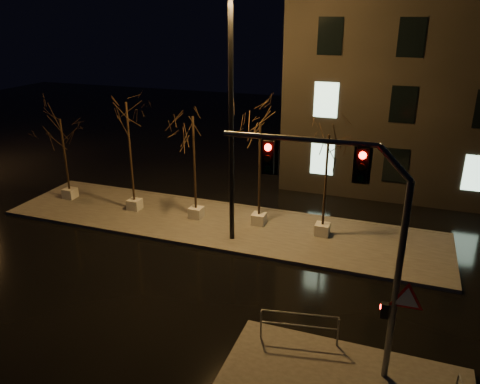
% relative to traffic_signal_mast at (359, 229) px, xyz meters
% --- Properties ---
extents(ground, '(90.00, 90.00, 0.00)m').
position_rel_traffic_signal_mast_xyz_m(ground, '(-7.42, 2.18, -4.65)').
color(ground, black).
rests_on(ground, ground).
extents(median, '(22.00, 5.00, 0.15)m').
position_rel_traffic_signal_mast_xyz_m(median, '(-7.42, 8.18, -4.58)').
color(median, '#413E3A').
rests_on(median, ground).
extents(tree_0, '(1.80, 1.80, 4.62)m').
position_rel_traffic_signal_mast_xyz_m(tree_0, '(-16.53, 8.44, -0.99)').
color(tree_0, '#B7B4AB').
rests_on(tree_0, median).
extents(tree_1, '(1.80, 1.80, 5.84)m').
position_rel_traffic_signal_mast_xyz_m(tree_1, '(-12.21, 8.24, -0.07)').
color(tree_1, '#B7B4AB').
rests_on(tree_1, median).
extents(tree_2, '(1.80, 1.80, 5.36)m').
position_rel_traffic_signal_mast_xyz_m(tree_2, '(-8.69, 8.37, -0.44)').
color(tree_2, '#B7B4AB').
rests_on(tree_2, median).
extents(tree_3, '(1.80, 1.80, 5.23)m').
position_rel_traffic_signal_mast_xyz_m(tree_3, '(-5.44, 8.70, -0.54)').
color(tree_3, '#B7B4AB').
rests_on(tree_3, median).
extents(tree_4, '(1.80, 1.80, 4.96)m').
position_rel_traffic_signal_mast_xyz_m(tree_4, '(-2.27, 8.57, -0.74)').
color(tree_4, '#B7B4AB').
rests_on(tree_4, median).
extents(traffic_signal_mast, '(5.62, 0.34, 6.86)m').
position_rel_traffic_signal_mast_xyz_m(traffic_signal_mast, '(0.00, 0.00, 0.00)').
color(traffic_signal_mast, '#56585D').
rests_on(traffic_signal_mast, sidewalk_corner).
extents(streetlight_main, '(2.68, 0.46, 10.71)m').
position_rel_traffic_signal_mast_xyz_m(streetlight_main, '(-6.14, 6.79, 1.68)').
color(streetlight_main, black).
rests_on(streetlight_main, median).
extents(guard_rail_a, '(2.43, 0.47, 1.06)m').
position_rel_traffic_signal_mast_xyz_m(guard_rail_a, '(-1.57, 0.68, -3.81)').
color(guard_rail_a, '#56585D').
rests_on(guard_rail_a, sidewalk_corner).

